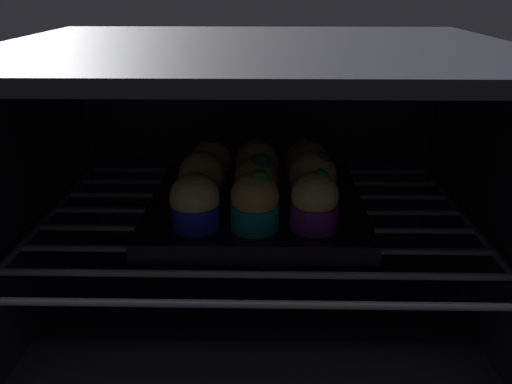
{
  "coord_description": "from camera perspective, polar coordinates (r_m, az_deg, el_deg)",
  "views": [
    {
      "loc": [
        1.23,
        -39.26,
        41.92
      ],
      "look_at": [
        0.0,
        23.02,
        17.03
      ],
      "focal_mm": 37.0,
      "sensor_mm": 36.0,
      "label": 1
    }
  ],
  "objects": [
    {
      "name": "oven_cavity",
      "position": [
        0.7,
        0.05,
        0.96
      ],
      "size": [
        59.0,
        47.0,
        37.0
      ],
      "color": "black",
      "rests_on": "ground"
    },
    {
      "name": "muffin_row2_col1",
      "position": [
        0.73,
        -0.16,
        2.88
      ],
      "size": [
        6.06,
        6.06,
        6.97
      ],
      "color": "#1928B7",
      "rests_on": "baking_tray"
    },
    {
      "name": "muffin_row1_col0",
      "position": [
        0.67,
        -5.86,
        1.21
      ],
      "size": [
        5.88,
        5.88,
        7.11
      ],
      "color": "#1928B7",
      "rests_on": "baking_tray"
    },
    {
      "name": "oven_rack",
      "position": [
        0.68,
        -0.02,
        -3.03
      ],
      "size": [
        54.8,
        42.0,
        0.8
      ],
      "color": "#51515B",
      "rests_on": "oven_cavity"
    },
    {
      "name": "muffin_row2_col2",
      "position": [
        0.73,
        5.46,
        2.81
      ],
      "size": [
        6.09,
        6.09,
        7.21
      ],
      "color": "#7A238C",
      "rests_on": "baking_tray"
    },
    {
      "name": "muffin_row0_col0",
      "position": [
        0.61,
        -6.62,
        -1.23
      ],
      "size": [
        5.79,
        5.79,
        6.64
      ],
      "color": "#1928B7",
      "rests_on": "baking_tray"
    },
    {
      "name": "muffin_row2_col0",
      "position": [
        0.73,
        -4.9,
        2.79
      ],
      "size": [
        5.83,
        5.83,
        6.85
      ],
      "color": "#1928B7",
      "rests_on": "baking_tray"
    },
    {
      "name": "muffin_row0_col2",
      "position": [
        0.61,
        6.36,
        -1.11
      ],
      "size": [
        5.61,
        5.61,
        7.22
      ],
      "color": "#7A238C",
      "rests_on": "baking_tray"
    },
    {
      "name": "baking_tray",
      "position": [
        0.68,
        0.0,
        -1.82
      ],
      "size": [
        26.75,
        26.75,
        2.2
      ],
      "color": "black",
      "rests_on": "oven_rack"
    },
    {
      "name": "muffin_row1_col1",
      "position": [
        0.66,
        0.23,
        0.99
      ],
      "size": [
        5.61,
        5.61,
        7.22
      ],
      "color": "red",
      "rests_on": "baking_tray"
    },
    {
      "name": "muffin_row1_col2",
      "position": [
        0.67,
        6.11,
        1.25
      ],
      "size": [
        6.09,
        6.09,
        7.34
      ],
      "color": "red",
      "rests_on": "baking_tray"
    },
    {
      "name": "muffin_row0_col1",
      "position": [
        0.6,
        -0.26,
        -1.12
      ],
      "size": [
        5.61,
        5.61,
        7.42
      ],
      "color": "#0C8C84",
      "rests_on": "baking_tray"
    }
  ]
}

